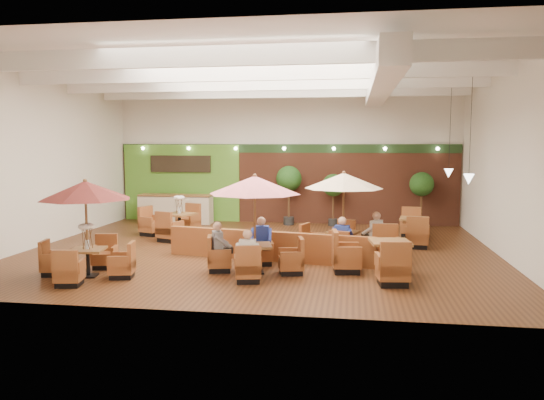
% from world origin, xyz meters
% --- Properties ---
extents(room, '(14.04, 14.00, 5.52)m').
position_xyz_m(room, '(0.25, 1.22, 3.63)').
color(room, '#381E0F').
rests_on(room, ground).
extents(service_counter, '(3.00, 0.75, 1.18)m').
position_xyz_m(service_counter, '(-4.40, 5.10, 0.58)').
color(service_counter, beige).
rests_on(service_counter, ground).
extents(booth_divider, '(5.90, 1.23, 0.83)m').
position_xyz_m(booth_divider, '(0.47, -1.35, 0.41)').
color(booth_divider, brown).
rests_on(booth_divider, ground).
extents(table_0, '(2.42, 2.42, 2.40)m').
position_xyz_m(table_0, '(-3.59, -3.77, 1.64)').
color(table_0, brown).
rests_on(table_0, ground).
extents(table_1, '(2.54, 2.54, 2.50)m').
position_xyz_m(table_1, '(0.37, -2.77, 1.71)').
color(table_1, brown).
rests_on(table_1, ground).
extents(table_2, '(2.54, 2.54, 2.46)m').
position_xyz_m(table_2, '(2.51, -0.30, 1.69)').
color(table_2, brown).
rests_on(table_2, ground).
extents(table_3, '(2.06, 2.93, 1.59)m').
position_xyz_m(table_3, '(-3.50, 2.06, 0.46)').
color(table_3, brown).
rests_on(table_3, ground).
extents(table_4, '(1.98, 2.90, 1.06)m').
position_xyz_m(table_4, '(3.39, -2.40, 0.40)').
color(table_4, brown).
rests_on(table_4, ground).
extents(table_5, '(1.04, 2.80, 1.02)m').
position_xyz_m(table_5, '(4.79, 2.16, 0.39)').
color(table_5, brown).
rests_on(table_5, ground).
extents(topiary_0, '(1.02, 1.02, 2.36)m').
position_xyz_m(topiary_0, '(0.25, 5.30, 1.76)').
color(topiary_0, black).
rests_on(topiary_0, ground).
extents(topiary_1, '(0.89, 0.89, 2.06)m').
position_xyz_m(topiary_1, '(2.01, 5.30, 1.53)').
color(topiary_1, black).
rests_on(topiary_1, ground).
extents(topiary_2, '(0.93, 0.93, 2.16)m').
position_xyz_m(topiary_2, '(5.39, 5.30, 1.61)').
color(topiary_2, black).
rests_on(topiary_2, ground).
extents(diner_0, '(0.41, 0.34, 0.80)m').
position_xyz_m(diner_0, '(0.37, -3.68, 0.76)').
color(diner_0, silver).
rests_on(diner_0, ground).
extents(diner_1, '(0.42, 0.35, 0.83)m').
position_xyz_m(diner_1, '(0.37, -1.86, 0.77)').
color(diner_1, '#253AA1').
rests_on(diner_1, ground).
extents(diner_2, '(0.42, 0.45, 0.81)m').
position_xyz_m(diner_2, '(-0.54, -2.77, 0.76)').
color(diner_2, slate).
rests_on(diner_2, ground).
extents(diner_3, '(0.42, 0.36, 0.80)m').
position_xyz_m(diner_3, '(2.51, -1.19, 0.76)').
color(diner_3, '#253AA1').
rests_on(diner_3, ground).
extents(diner_4, '(0.45, 0.47, 0.84)m').
position_xyz_m(diner_4, '(3.41, -0.30, 0.77)').
color(diner_4, silver).
rests_on(diner_4, ground).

